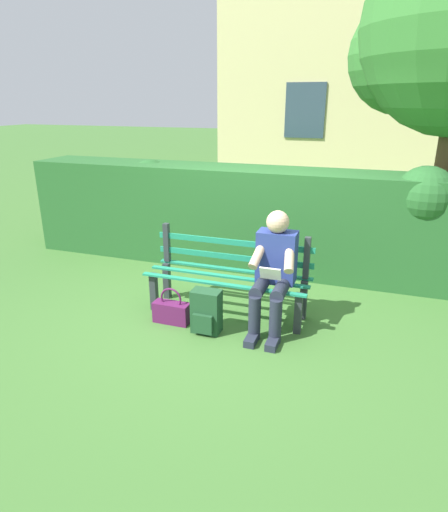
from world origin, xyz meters
name	(u,v)px	position (x,y,z in m)	size (l,w,h in m)	color
ground	(227,313)	(0.00, 0.00, 0.00)	(60.00, 60.00, 0.00)	#3D6B2D
park_bench	(229,275)	(0.00, -0.07, 0.42)	(1.71, 0.48, 0.87)	#2D3338
person_seated	(274,269)	(-0.51, 0.10, 0.62)	(0.44, 0.73, 1.17)	navy
hedge_backdrop	(262,217)	(0.02, -1.50, 0.69)	(6.50, 0.83, 1.46)	#265B28
building_facade	(411,41)	(-1.80, -7.96, 3.43)	(8.48, 3.00, 6.85)	beige
backpack	(206,312)	(0.07, 0.43, 0.21)	(0.28, 0.24, 0.44)	#1E4728
handbag	(172,311)	(0.47, 0.37, 0.12)	(0.37, 0.14, 0.38)	#59194C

